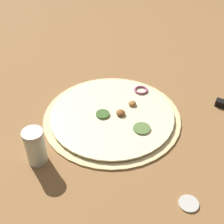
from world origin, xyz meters
name	(u,v)px	position (x,y,z in m)	size (l,w,h in m)	color
ground_plane	(112,118)	(0.00, 0.00, 0.00)	(3.00, 3.00, 0.00)	olive
pizza	(112,116)	(0.00, 0.00, 0.01)	(0.36, 0.36, 0.02)	beige
spice_jar	(35,147)	(-0.19, -0.11, 0.04)	(0.05, 0.05, 0.09)	silver
loose_cap	(189,203)	(0.10, -0.29, 0.00)	(0.04, 0.04, 0.01)	beige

